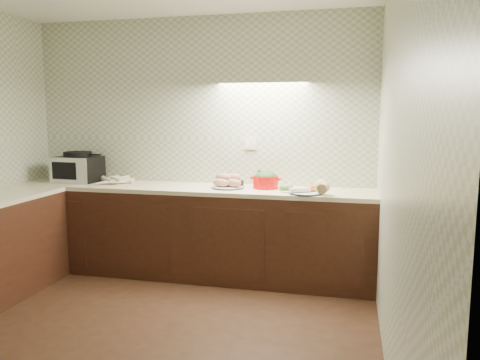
% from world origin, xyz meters
% --- Properties ---
extents(room, '(3.60, 3.60, 2.60)m').
position_xyz_m(room, '(0.00, 0.00, 1.63)').
color(room, black).
rests_on(room, ground).
extents(counter, '(3.60, 3.60, 0.90)m').
position_xyz_m(counter, '(-0.68, 0.68, 0.45)').
color(counter, black).
rests_on(counter, ground).
extents(toaster_oven, '(0.47, 0.38, 0.32)m').
position_xyz_m(toaster_oven, '(-1.28, 1.57, 1.05)').
color(toaster_oven, black).
rests_on(toaster_oven, counter).
extents(parsnip_pile, '(0.49, 0.38, 0.08)m').
position_xyz_m(parsnip_pile, '(-0.79, 1.54, 0.93)').
color(parsnip_pile, beige).
rests_on(parsnip_pile, counter).
extents(sweet_potato_plate, '(0.32, 0.32, 0.14)m').
position_xyz_m(sweet_potato_plate, '(0.38, 1.51, 0.96)').
color(sweet_potato_plate, '#0F1B3A').
rests_on(sweet_potato_plate, counter).
extents(onion_bowl, '(0.16, 0.16, 0.12)m').
position_xyz_m(onion_bowl, '(0.44, 1.62, 0.95)').
color(onion_bowl, black).
rests_on(onion_bowl, counter).
extents(dutch_oven, '(0.31, 0.28, 0.17)m').
position_xyz_m(dutch_oven, '(0.75, 1.58, 0.98)').
color(dutch_oven, red).
rests_on(dutch_oven, counter).
extents(veg_plate, '(0.50, 0.33, 0.14)m').
position_xyz_m(veg_plate, '(1.22, 1.34, 0.95)').
color(veg_plate, '#0F1B3A').
rests_on(veg_plate, counter).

